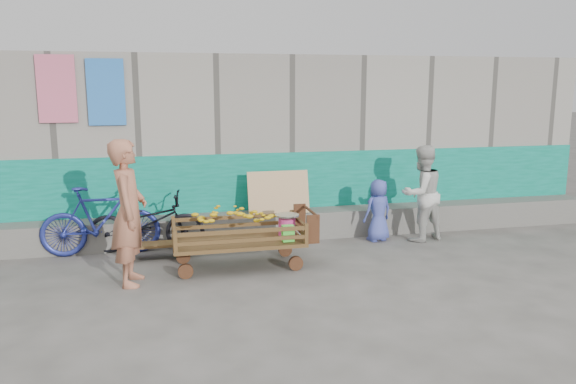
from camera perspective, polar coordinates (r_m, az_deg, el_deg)
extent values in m
plane|color=#4D4B45|center=(7.12, 0.49, -9.79)|extent=(80.00, 80.00, 0.00)
cube|color=gray|center=(10.74, -4.69, 5.39)|extent=(12.00, 3.00, 3.00)
cube|color=#077455|center=(9.37, -3.23, -0.32)|extent=(12.00, 0.03, 1.40)
cube|color=#5F5B57|center=(9.25, -2.95, -3.48)|extent=(12.00, 0.50, 0.45)
cube|color=tan|center=(9.06, -0.97, -0.05)|extent=(1.00, 0.19, 0.68)
cube|color=#D76280|center=(9.15, -22.45, 9.66)|extent=(0.55, 0.03, 1.00)
cube|color=blue|center=(9.06, -18.00, 9.62)|extent=(0.55, 0.03, 1.00)
cube|color=#4F341B|center=(7.85, -5.09, -4.98)|extent=(1.79, 0.90, 0.05)
cylinder|color=#3D2412|center=(7.56, -10.36, -7.93)|extent=(0.20, 0.06, 0.20)
cube|color=#4F341B|center=(7.34, -11.37, -4.95)|extent=(0.05, 0.05, 0.28)
cylinder|color=#3D2412|center=(8.18, -10.60, -6.48)|extent=(0.20, 0.06, 0.20)
cube|color=#4F341B|center=(8.15, -11.58, -3.39)|extent=(0.05, 0.05, 0.28)
cylinder|color=#3D2412|center=(7.76, 0.80, -7.25)|extent=(0.20, 0.06, 0.20)
cube|color=#4F341B|center=(7.58, 1.85, -4.24)|extent=(0.05, 0.05, 0.28)
cylinder|color=#3D2412|center=(8.37, -0.29, -5.89)|extent=(0.20, 0.06, 0.20)
cube|color=#4F341B|center=(8.37, 0.37, -2.80)|extent=(0.05, 0.05, 0.28)
cube|color=#4F341B|center=(7.42, -4.64, -4.92)|extent=(1.73, 0.04, 0.05)
cube|color=#4F341B|center=(7.39, -4.66, -4.02)|extent=(1.73, 0.04, 0.05)
cube|color=#4F341B|center=(8.22, -5.52, -3.37)|extent=(1.73, 0.04, 0.05)
cube|color=#4F341B|center=(8.19, -5.53, -2.56)|extent=(1.73, 0.04, 0.05)
cube|color=#4F341B|center=(7.75, -11.47, -4.42)|extent=(0.04, 0.84, 0.05)
cube|color=#4F341B|center=(7.72, -11.50, -3.56)|extent=(0.04, 0.84, 0.05)
cube|color=#4F341B|center=(7.98, 1.07, -3.76)|extent=(0.04, 0.84, 0.05)
cube|color=#4F341B|center=(7.95, 1.08, -2.92)|extent=(0.04, 0.84, 0.05)
cylinder|color=#3D2412|center=(7.97, 2.33, -1.95)|extent=(0.04, 0.80, 0.04)
cube|color=#3D2412|center=(8.33, 1.18, -2.57)|extent=(0.18, 0.04, 0.40)
cube|color=#3D2412|center=(7.64, 2.55, -3.80)|extent=(0.18, 0.04, 0.40)
ellipsoid|color=gold|center=(7.78, -5.85, -3.29)|extent=(1.29, 0.70, 0.44)
cylinder|color=#F33E9A|center=(7.93, -0.11, -3.62)|extent=(0.24, 0.24, 0.26)
cylinder|color=silver|center=(7.90, -0.11, -2.64)|extent=(0.03, 0.03, 0.06)
cylinder|color=silver|center=(7.89, -0.11, -2.36)|extent=(0.34, 0.34, 0.02)
cube|color=#50F241|center=(7.66, 0.00, -4.22)|extent=(0.16, 0.12, 0.22)
cube|color=#4F341B|center=(8.42, -13.23, -5.21)|extent=(0.97, 0.29, 0.04)
cube|color=#4F341B|center=(8.47, -15.82, -6.13)|extent=(0.06, 0.27, 0.19)
cube|color=#4F341B|center=(8.46, -10.56, -5.92)|extent=(0.06, 0.27, 0.19)
imported|color=#AB674B|center=(7.32, -15.86, -2.04)|extent=(0.51, 0.72, 1.86)
imported|color=beige|center=(9.33, 13.41, -0.13)|extent=(0.89, 0.77, 1.56)
imported|color=#424EA8|center=(9.22, 9.15, -1.85)|extent=(0.56, 0.44, 1.02)
imported|color=black|center=(8.77, -14.17, -3.03)|extent=(1.81, 0.84, 0.91)
imported|color=navy|center=(8.79, -18.51, -2.80)|extent=(1.73, 0.50, 1.04)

